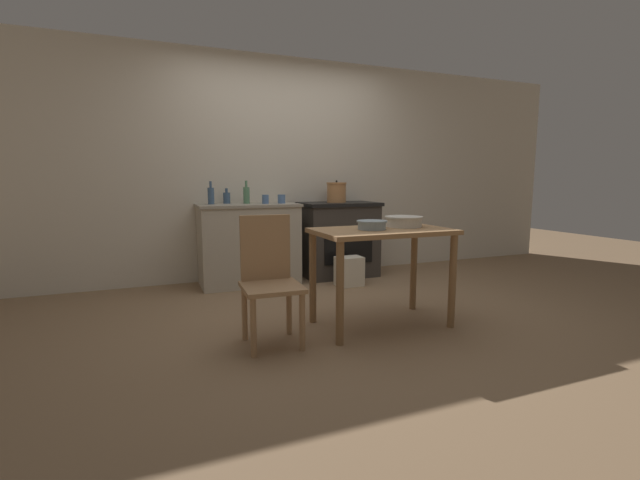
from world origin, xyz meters
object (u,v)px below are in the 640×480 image
object	(u,v)px
cup_center	(265,199)
chair	(269,277)
mixing_bowl_small	(404,221)
bottle_mid_left	(227,198)
bottle_left	(246,195)
stock_pot	(336,192)
cup_center_left	(282,199)
bottle_far_left	(211,195)
stove	(339,239)
work_table	(382,245)
flour_sack	(349,271)
mixing_bowl_large	(372,224)

from	to	relation	value
cup_center	chair	bearing A→B (deg)	-104.20
mixing_bowl_small	cup_center	distance (m)	1.78
bottle_mid_left	bottle_left	bearing A→B (deg)	-22.64
chair	bottle_left	world-z (taller)	bottle_left
stock_pot	cup_center_left	distance (m)	0.70
stock_pot	bottle_far_left	distance (m)	1.45
cup_center_left	stove	bearing A→B (deg)	3.38
work_table	bottle_far_left	distance (m)	2.12
work_table	flour_sack	world-z (taller)	work_table
chair	stock_pot	xyz separation A→B (m)	(1.32, 1.78, 0.53)
bottle_far_left	bottle_mid_left	distance (m)	0.20
cup_center_left	bottle_left	bearing A→B (deg)	164.06
chair	flour_sack	size ratio (longest dim) A/B	2.82
work_table	cup_center_left	xyz separation A→B (m)	(-0.29, 1.71, 0.30)
stock_pot	mixing_bowl_small	distance (m)	1.71
stove	bottle_left	distance (m)	1.22
bottle_left	stove	bearing A→B (deg)	-3.32
cup_center_left	flour_sack	bearing A→B (deg)	-37.14
mixing_bowl_small	flour_sack	bearing A→B (deg)	85.94
stove	flour_sack	bearing A→B (deg)	-101.46
mixing_bowl_small	cup_center	world-z (taller)	cup_center
chair	flour_sack	bearing A→B (deg)	47.80
flour_sack	mixing_bowl_large	distance (m)	1.46
stove	chair	size ratio (longest dim) A/B	1.00
stock_pot	cup_center	world-z (taller)	stock_pot
mixing_bowl_large	bottle_left	size ratio (longest dim) A/B	0.94
bottle_far_left	bottle_left	world-z (taller)	bottle_left
chair	cup_center_left	bearing A→B (deg)	72.54
stock_pot	bottle_far_left	world-z (taller)	stock_pot
mixing_bowl_large	cup_center	distance (m)	1.74
stock_pot	bottle_left	world-z (taller)	stock_pot
chair	bottle_left	size ratio (longest dim) A/B	3.58
bottle_mid_left	stove	bearing A→B (deg)	-6.52
chair	cup_center	distance (m)	1.83
chair	bottle_far_left	distance (m)	1.90
stove	cup_center_left	world-z (taller)	cup_center_left
flour_sack	stock_pot	xyz separation A→B (m)	(0.08, 0.53, 0.84)
stove	flour_sack	world-z (taller)	stove
bottle_mid_left	cup_center	world-z (taller)	bottle_mid_left
stove	stock_pot	world-z (taller)	stock_pot
stove	mixing_bowl_large	size ratio (longest dim) A/B	3.83
work_table	bottle_left	world-z (taller)	bottle_left
work_table	cup_center	distance (m)	1.79
work_table	chair	size ratio (longest dim) A/B	1.17
flour_sack	chair	bearing A→B (deg)	-134.55
mixing_bowl_small	bottle_far_left	size ratio (longest dim) A/B	1.26
stove	stock_pot	xyz separation A→B (m)	(-0.02, 0.02, 0.56)
work_table	bottle_left	bearing A→B (deg)	110.04
mixing_bowl_small	bottle_far_left	xyz separation A→B (m)	(-1.28, 1.74, 0.17)
stove	bottle_left	world-z (taller)	bottle_left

